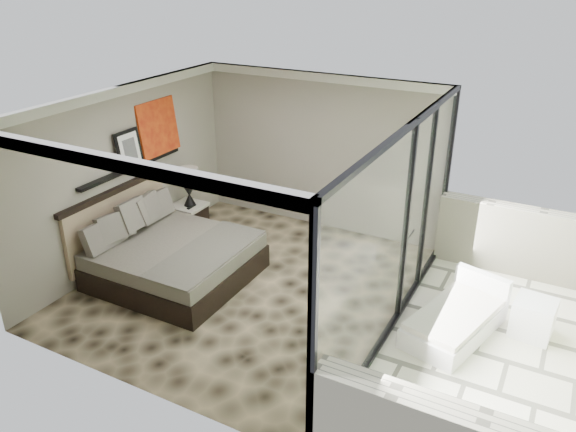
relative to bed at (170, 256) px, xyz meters
The scene contains 14 objects.
floor 1.30m from the bed, 14.48° to the left, with size 5.00×5.00×0.00m, color black.
ceiling 2.74m from the bed, 14.48° to the left, with size 4.50×5.00×0.02m, color silver.
back_wall 3.23m from the bed, 66.58° to the left, with size 4.50×0.02×2.80m, color gray.
left_wall 1.50m from the bed, 163.00° to the left, with size 0.02×5.00×2.80m, color gray.
glass_wall 3.63m from the bed, ahead, with size 0.08×5.00×2.80m, color white.
terrace_slab 4.99m from the bed, ahead, with size 3.00×5.00×0.12m, color #BCBAA0.
picture_ledge 1.55m from the bed, 156.82° to the left, with size 0.12×2.20×0.05m, color black.
bed is the anchor object (origin of this frame).
nightstand 1.62m from the bed, 116.76° to the left, with size 0.55×0.55×0.55m, color black.
table_lamp 1.70m from the bed, 115.30° to the left, with size 0.38×0.38×0.70m.
abstract_canvas 2.21m from the bed, 130.68° to the left, with size 0.04×0.90×0.90m, color #BF3710.
framed_print 1.77m from the bed, 158.71° to the left, with size 0.03×0.50×0.60m, color black.
ottoman 5.25m from the bed, 11.62° to the left, with size 0.50×0.50×0.50m, color silver.
lounger 4.30m from the bed, ahead, with size 1.15×1.71×0.61m.
Camera 1 is at (3.97, -6.15, 4.50)m, focal length 35.00 mm.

